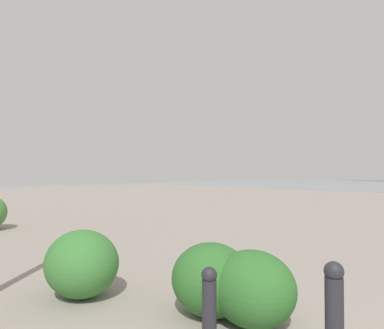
# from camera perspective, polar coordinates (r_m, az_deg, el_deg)

# --- Properties ---
(bollard_near) EXTENTS (0.13, 0.13, 0.88)m
(bollard_near) POSITION_cam_1_polar(r_m,az_deg,el_deg) (2.70, 22.20, -23.18)
(bollard_near) COLOR #232328
(bollard_near) RESTS_ON ground
(bollard_mid) EXTENTS (0.13, 0.13, 0.70)m
(bollard_mid) POSITION_cam_1_polar(r_m,az_deg,el_deg) (3.08, 2.83, -22.31)
(bollard_mid) COLOR #232328
(bollard_mid) RESTS_ON ground
(shrub_round) EXTENTS (0.93, 0.83, 0.79)m
(shrub_round) POSITION_cam_1_polar(r_m,az_deg,el_deg) (4.48, -17.51, -15.13)
(shrub_round) COLOR #387533
(shrub_round) RESTS_ON ground
(shrub_wide) EXTENTS (0.85, 0.76, 0.72)m
(shrub_wide) POSITION_cam_1_polar(r_m,az_deg,el_deg) (3.60, 9.88, -19.24)
(shrub_wide) COLOR #2D6628
(shrub_wide) RESTS_ON ground
(shrub_tall) EXTENTS (0.87, 0.79, 0.74)m
(shrub_tall) POSITION_cam_1_polar(r_m,az_deg,el_deg) (3.79, 3.21, -18.16)
(shrub_tall) COLOR #2D6628
(shrub_tall) RESTS_ON ground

